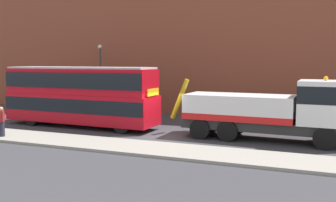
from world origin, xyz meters
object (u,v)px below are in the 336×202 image
(pedestrian_onlooker, at_px, (2,122))
(street_lamp, at_px, (100,73))
(double_decker_bus, at_px, (80,94))
(recovery_tow_truck, at_px, (271,110))

(pedestrian_onlooker, bearing_deg, street_lamp, 60.60)
(double_decker_bus, relative_size, street_lamp, 1.91)
(double_decker_bus, distance_m, pedestrian_onlooker, 5.57)
(double_decker_bus, distance_m, street_lamp, 6.75)
(pedestrian_onlooker, bearing_deg, recovery_tow_truck, -12.03)
(recovery_tow_truck, height_order, double_decker_bus, double_decker_bus)
(recovery_tow_truck, distance_m, street_lamp, 16.18)
(double_decker_bus, height_order, street_lamp, street_lamp)
(pedestrian_onlooker, relative_size, street_lamp, 0.29)
(recovery_tow_truck, height_order, pedestrian_onlooker, recovery_tow_truck)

